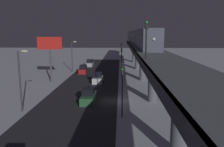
% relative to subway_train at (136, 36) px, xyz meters
% --- Properties ---
extents(ground_plane, '(240.00, 240.00, 0.00)m').
position_rel_subway_train_xyz_m(ground_plane, '(5.78, 37.58, -8.69)').
color(ground_plane, silver).
extents(avenue_asphalt, '(11.00, 104.12, 0.01)m').
position_rel_subway_train_xyz_m(avenue_asphalt, '(10.49, 37.58, -8.69)').
color(avenue_asphalt, '#28282D').
rests_on(avenue_asphalt, ground_plane).
extents(elevated_railway, '(5.00, 104.12, 6.92)m').
position_rel_subway_train_xyz_m(elevated_railway, '(0.09, 37.58, -2.74)').
color(elevated_railway, slate).
rests_on(elevated_railway, ground_plane).
extents(subway_train, '(2.94, 74.07, 3.40)m').
position_rel_subway_train_xyz_m(subway_train, '(0.00, 0.00, 0.00)').
color(subway_train, '#4C5160').
rests_on(subway_train, elevated_railway).
extents(rail_signal, '(0.36, 0.41, 4.00)m').
position_rel_subway_train_xyz_m(rail_signal, '(1.95, 45.13, 0.95)').
color(rail_signal, black).
rests_on(rail_signal, elevated_railway).
extents(sedan_red, '(1.91, 4.17, 1.97)m').
position_rel_subway_train_xyz_m(sedan_red, '(13.69, 14.61, -7.91)').
color(sedan_red, '#A51E1E').
rests_on(sedan_red, ground_plane).
extents(sedan_green, '(1.80, 4.68, 1.97)m').
position_rel_subway_train_xyz_m(sedan_green, '(9.09, 38.26, -7.90)').
color(sedan_green, '#2D6038').
rests_on(sedan_green, ground_plane).
extents(sedan_white, '(1.80, 4.07, 1.97)m').
position_rel_subway_train_xyz_m(sedan_white, '(9.09, 25.24, -7.90)').
color(sedan_white, silver).
rests_on(sedan_white, ground_plane).
extents(sedan_silver, '(1.80, 4.48, 1.97)m').
position_rel_subway_train_xyz_m(sedan_silver, '(13.69, 2.72, -7.90)').
color(sedan_silver, '#B2B2B7').
rests_on(sedan_silver, ground_plane).
extents(traffic_light_near, '(0.32, 0.44, 6.40)m').
position_rel_subway_train_xyz_m(traffic_light_near, '(4.39, 44.07, -4.50)').
color(traffic_light_near, '#2D2D2D').
rests_on(traffic_light_near, ground_plane).
extents(traffic_light_mid, '(0.32, 0.44, 6.40)m').
position_rel_subway_train_xyz_m(traffic_light_mid, '(4.39, 19.42, -4.50)').
color(traffic_light_mid, '#2D2D2D').
rests_on(traffic_light_mid, ground_plane).
extents(traffic_light_far, '(0.32, 0.44, 6.40)m').
position_rel_subway_train_xyz_m(traffic_light_far, '(4.39, -5.22, -4.50)').
color(traffic_light_far, '#2D2D2D').
rests_on(traffic_light_far, ground_plane).
extents(commercial_billboard, '(4.80, 0.36, 8.90)m').
position_rel_subway_train_xyz_m(commercial_billboard, '(18.28, 25.47, -1.87)').
color(commercial_billboard, '#4C4C51').
rests_on(commercial_billboard, ground_plane).
extents(street_lamp_near, '(1.35, 0.44, 7.65)m').
position_rel_subway_train_xyz_m(street_lamp_near, '(16.56, 42.58, -3.88)').
color(street_lamp_near, '#38383D').
rests_on(street_lamp_near, ground_plane).
extents(street_lamp_far, '(1.35, 0.44, 7.65)m').
position_rel_subway_train_xyz_m(street_lamp_far, '(16.56, 12.58, -3.88)').
color(street_lamp_far, '#38383D').
rests_on(street_lamp_far, ground_plane).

